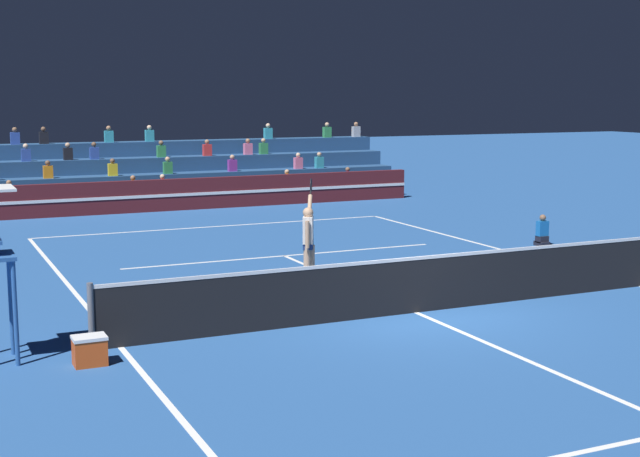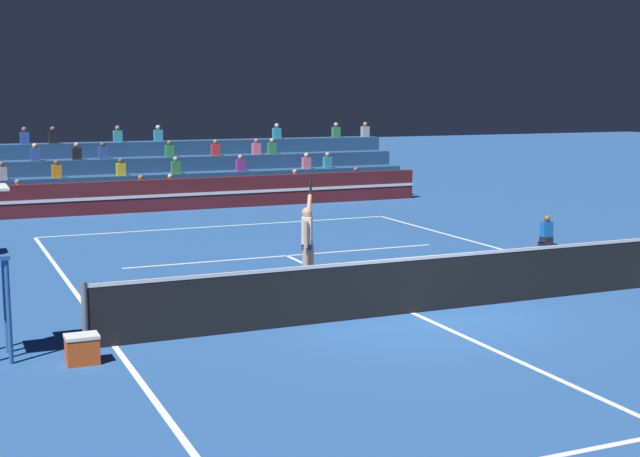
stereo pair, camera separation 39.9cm
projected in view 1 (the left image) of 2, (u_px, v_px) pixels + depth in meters
ground_plane at (416, 313)px, 16.58m from camera, size 120.00×120.00×0.00m
court_lines at (416, 312)px, 16.58m from camera, size 11.10×23.90×0.01m
tennis_net at (416, 284)px, 16.50m from camera, size 12.00×0.10×1.10m
sponsor_banner_wall at (178, 195)px, 31.01m from camera, size 18.00×0.26×1.10m
bleacher_stand at (155, 179)px, 33.81m from camera, size 18.94×3.80×2.83m
ball_kid_courtside at (542, 234)px, 23.79m from camera, size 0.30×0.36×0.84m
tennis_player at (309, 242)px, 18.53m from camera, size 0.76×1.20×2.30m
tennis_ball at (257, 309)px, 16.71m from camera, size 0.07×0.07×0.07m
equipment_cooler at (90, 350)px, 13.35m from camera, size 0.50×0.38×0.45m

